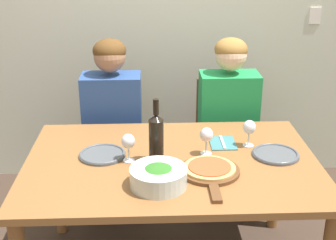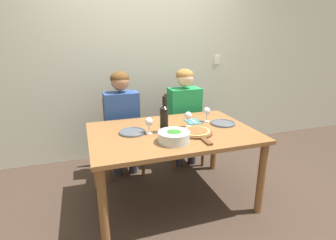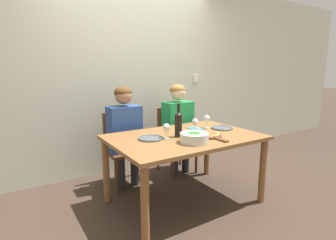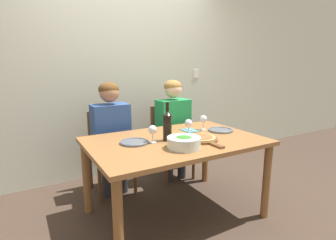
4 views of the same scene
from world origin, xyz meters
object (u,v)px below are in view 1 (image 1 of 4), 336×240
at_px(chair_left, 115,141).
at_px(fork_on_napkin, 223,143).
at_px(person_man, 229,111).
at_px(dinner_plate_left, 102,154).
at_px(pizza_on_board, 210,170).
at_px(person_woman, 112,113).
at_px(dinner_plate_right, 276,154).
at_px(wine_glass_right, 249,128).
at_px(broccoli_bowl, 158,177).
at_px(chair_right, 224,139).
at_px(wine_glass_centre, 207,136).
at_px(wine_glass_left, 128,143).
at_px(wine_bottle, 156,137).

xyz_separation_m(chair_left, fork_on_napkin, (0.65, -0.62, 0.26)).
bearing_deg(chair_left, person_man, -8.16).
distance_m(dinner_plate_left, pizza_on_board, 0.58).
xyz_separation_m(person_woman, dinner_plate_right, (0.90, -0.67, 0.01)).
height_order(person_man, wine_glass_right, person_man).
relative_size(person_man, broccoli_bowl, 4.50).
height_order(chair_right, broccoli_bowl, chair_right).
xyz_separation_m(chair_left, wine_glass_centre, (0.54, -0.75, 0.36)).
bearing_deg(wine_glass_left, dinner_plate_right, 2.39).
xyz_separation_m(person_woman, person_man, (0.76, 0.00, 0.00)).
bearing_deg(broccoli_bowl, person_man, 63.15).
bearing_deg(person_man, pizza_on_board, -105.25).
bearing_deg(fork_on_napkin, chair_right, 79.35).
distance_m(dinner_plate_left, wine_glass_left, 0.18).
xyz_separation_m(broccoli_bowl, wine_glass_centre, (0.26, 0.32, 0.06)).
bearing_deg(chair_right, dinner_plate_left, -135.93).
distance_m(pizza_on_board, wine_glass_centre, 0.23).
xyz_separation_m(wine_bottle, broccoli_bowl, (0.00, -0.25, -0.09)).
xyz_separation_m(chair_left, dinner_plate_right, (0.90, -0.78, 0.26)).
xyz_separation_m(wine_bottle, wine_glass_right, (0.51, 0.15, -0.03)).
xyz_separation_m(wine_bottle, dinner_plate_left, (-0.28, 0.06, -0.13)).
distance_m(dinner_plate_right, pizza_on_board, 0.41).
bearing_deg(chair_right, broccoli_bowl, -114.42).
xyz_separation_m(person_woman, dinner_plate_left, (-0.01, -0.64, 0.01)).
relative_size(wine_bottle, pizza_on_board, 0.77).
bearing_deg(pizza_on_board, dinner_plate_right, 25.41).
bearing_deg(wine_glass_right, wine_glass_centre, -159.40).
distance_m(wine_glass_left, wine_glass_centre, 0.41).
xyz_separation_m(pizza_on_board, fork_on_napkin, (0.11, 0.34, -0.01)).
relative_size(wine_glass_left, wine_glass_right, 1.00).
xyz_separation_m(person_woman, wine_glass_left, (0.13, -0.70, 0.11)).
height_order(broccoli_bowl, dinner_plate_left, broccoli_bowl).
bearing_deg(wine_glass_right, pizza_on_board, -129.71).
distance_m(broccoli_bowl, dinner_plate_left, 0.43).
xyz_separation_m(pizza_on_board, wine_glass_right, (0.25, 0.30, 0.09)).
xyz_separation_m(wine_bottle, wine_glass_centre, (0.26, 0.06, -0.03)).
xyz_separation_m(broccoli_bowl, dinner_plate_right, (0.62, 0.28, -0.04)).
xyz_separation_m(chair_left, wine_bottle, (0.28, -0.81, 0.39)).
bearing_deg(person_woman, dinner_plate_left, -90.52).
xyz_separation_m(chair_left, person_man, (0.76, -0.11, 0.25)).
xyz_separation_m(wine_glass_right, fork_on_napkin, (-0.14, 0.04, -0.10)).
distance_m(chair_right, dinner_plate_left, 1.10).
bearing_deg(wine_glass_left, chair_right, 52.23).
bearing_deg(dinner_plate_left, person_woman, 89.48).
height_order(person_woman, wine_bottle, person_woman).
bearing_deg(chair_left, broccoli_bowl, -75.17).
relative_size(wine_glass_left, fork_on_napkin, 0.84).
bearing_deg(chair_right, wine_glass_centre, -106.74).
bearing_deg(pizza_on_board, chair_right, 76.43).
bearing_deg(chair_right, person_woman, -171.84).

